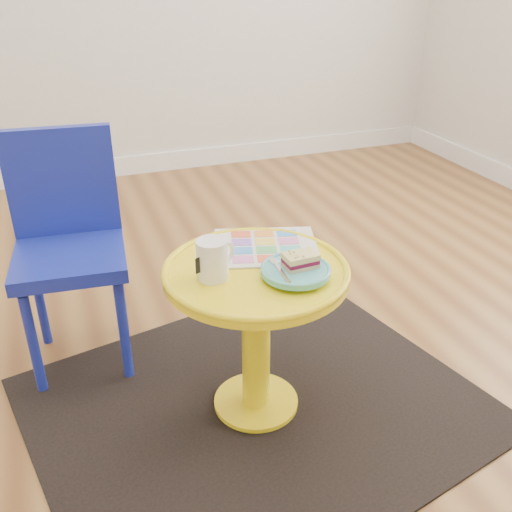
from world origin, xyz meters
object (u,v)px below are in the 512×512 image
object	(u,v)px
newspaper	(266,247)
plate	(296,271)
mug	(213,258)
side_table	(256,311)
chair	(68,236)

from	to	relation	value
newspaper	plate	distance (m)	0.19
mug	plate	distance (m)	0.22
side_table	plate	xyz separation A→B (m)	(0.08, -0.08, 0.16)
newspaper	mug	xyz separation A→B (m)	(-0.20, -0.12, 0.06)
chair	mug	world-z (taller)	chair
newspaper	chair	bearing A→B (deg)	162.20
side_table	newspaper	size ratio (longest dim) A/B	1.70
side_table	newspaper	xyz separation A→B (m)	(0.07, 0.11, 0.14)
chair	plate	world-z (taller)	chair
side_table	mug	size ratio (longest dim) A/B	4.45
plate	chair	bearing A→B (deg)	134.18
chair	mug	bearing A→B (deg)	-49.40
newspaper	mug	distance (m)	0.23
mug	plate	bearing A→B (deg)	-43.41
newspaper	plate	bearing A→B (deg)	-69.92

